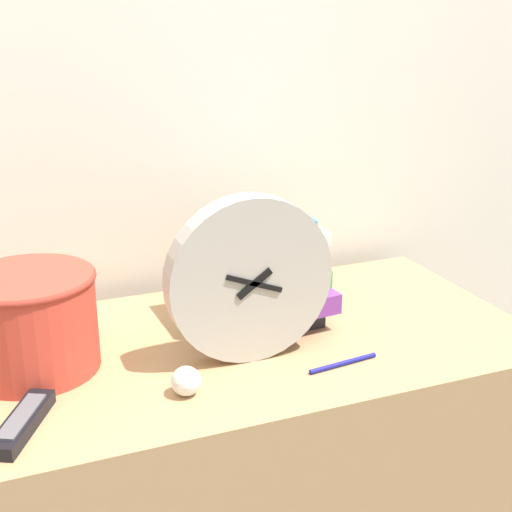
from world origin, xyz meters
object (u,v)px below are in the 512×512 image
(desk_clock, at_px, (250,279))
(basket, at_px, (30,319))
(tv_remote, at_px, (22,423))
(pen, at_px, (343,363))
(crumpled_paper_ball, at_px, (186,381))
(book_stack, at_px, (263,270))

(desk_clock, bearing_deg, basket, 164.50)
(basket, xyz_separation_m, tv_remote, (-0.03, -0.18, -0.08))
(basket, distance_m, pen, 0.51)
(crumpled_paper_ball, xyz_separation_m, pen, (0.26, -0.01, -0.02))
(book_stack, distance_m, crumpled_paper_ball, 0.31)
(crumpled_paper_ball, bearing_deg, pen, -1.54)
(desk_clock, relative_size, book_stack, 1.22)
(desk_clock, bearing_deg, crumpled_paper_ball, -149.70)
(desk_clock, height_order, basket, desk_clock)
(book_stack, relative_size, basket, 1.05)
(desk_clock, height_order, tv_remote, desk_clock)
(book_stack, distance_m, pen, 0.24)
(book_stack, bearing_deg, crumpled_paper_ball, -135.53)
(desk_clock, height_order, book_stack, desk_clock)
(basket, height_order, crumpled_paper_ball, basket)
(pen, bearing_deg, basket, 159.05)
(tv_remote, bearing_deg, pen, -0.05)
(book_stack, relative_size, tv_remote, 1.49)
(desk_clock, xyz_separation_m, basket, (-0.34, 0.09, -0.05))
(book_stack, distance_m, tv_remote, 0.51)
(basket, relative_size, crumpled_paper_ball, 4.79)
(desk_clock, bearing_deg, tv_remote, -167.14)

